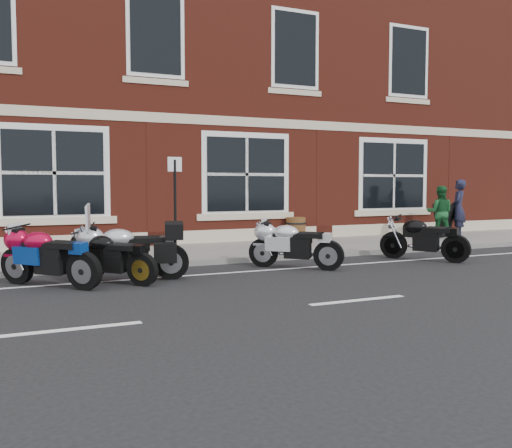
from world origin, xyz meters
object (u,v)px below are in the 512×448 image
Objects in this scene: moto_sport_silver at (294,243)px; moto_sport_red at (49,255)px; moto_touring_silver at (126,249)px; moto_sport_black at (110,256)px; pedestrian_left at (458,208)px; a_board_sign at (444,220)px; pedestrian_right at (440,212)px; moto_naked_black at (422,237)px; barrel_planter at (296,229)px; parking_sign at (175,200)px.

moto_sport_red is at bearing 136.33° from moto_sport_silver.
moto_sport_silver is (4.67, 0.11, -0.02)m from moto_sport_red.
moto_touring_silver reaches higher than moto_sport_black.
pedestrian_left is 0.54m from a_board_sign.
pedestrian_left reaches higher than moto_sport_black.
pedestrian_right reaches higher than moto_sport_black.
moto_naked_black is (6.89, 0.09, 0.04)m from moto_sport_black.
a_board_sign is at bearing -76.94° from pedestrian_left.
pedestrian_left reaches higher than barrel_planter.
barrel_planter is (-4.81, 1.27, -0.54)m from pedestrian_left.
moto_naked_black reaches higher than moto_sport_black.
moto_sport_silver is 0.86× the size of pedestrian_left.
moto_sport_silver is 4.70m from barrel_planter.
pedestrian_left is 1.12× the size of pedestrian_right.
moto_naked_black is 1.17× the size of pedestrian_right.
moto_naked_black reaches higher than moto_sport_silver.
moto_sport_black is 2.59m from parking_sign.
moto_naked_black is at bearing -40.76° from moto_sport_black.
pedestrian_left is 9.19m from parking_sign.
pedestrian_right is (9.64, 2.73, 0.34)m from moto_touring_silver.
pedestrian_right is (6.26, 2.70, 0.38)m from moto_sport_silver.
moto_touring_silver is 0.36m from moto_sport_black.
a_board_sign is (3.56, 3.17, 0.10)m from moto_naked_black.
moto_sport_red reaches higher than moto_naked_black.
a_board_sign is at bearing -20.59° from moto_sport_silver.
pedestrian_right is 8.36m from parking_sign.
moto_sport_black is 10.95m from a_board_sign.
moto_naked_black is at bearing -161.44° from a_board_sign.
pedestrian_left is 2.65× the size of barrel_planter.
parking_sign is at bearing -9.93° from moto_sport_red.
pedestrian_left is 1.72× the size of a_board_sign.
pedestrian_right is (9.95, 2.89, 0.41)m from moto_sport_black.
moto_sport_black is (-0.31, -0.17, -0.08)m from moto_touring_silver.
moto_sport_red is 1.05× the size of pedestrian_right.
moto_touring_silver is at bearing 148.26° from moto_naked_black.
pedestrian_left is 0.80× the size of parking_sign.
parking_sign is (-8.77, -1.51, 0.74)m from a_board_sign.
pedestrian_left is (3.88, 2.94, 0.46)m from moto_naked_black.
barrel_planter is at bearing 15.97° from moto_sport_silver.
moto_touring_silver is 1.26× the size of moto_sport_red.
barrel_planter is at bearing 143.89° from a_board_sign.
moto_touring_silver reaches higher than moto_naked_black.
moto_naked_black is at bearing -46.74° from moto_sport_silver.
a_board_sign is (0.51, 0.37, -0.27)m from pedestrian_right.
parking_sign is (1.68, 1.76, 0.89)m from moto_sport_black.
moto_sport_silver is 7.65m from pedestrian_left.
moto_sport_black is 6.89m from moto_naked_black.
pedestrian_left reaches higher than moto_touring_silver.
barrel_planter is (5.65, 4.13, -0.11)m from moto_touring_silver.
a_board_sign is 0.47× the size of parking_sign.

